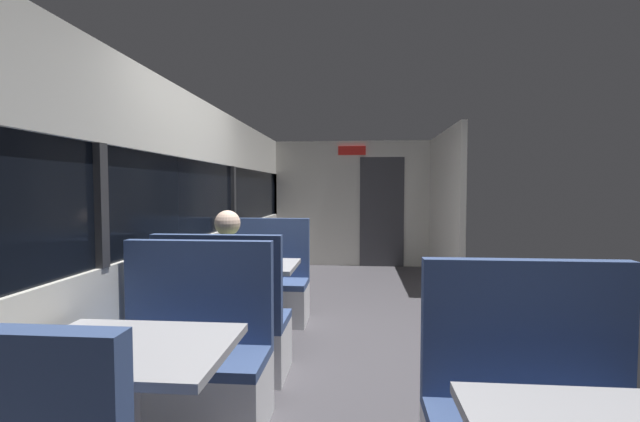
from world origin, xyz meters
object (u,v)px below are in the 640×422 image
at_px(dining_table_near_window, 128,367).
at_px(dining_table_mid_window, 247,275).
at_px(bench_mid_window_facing_entry, 264,290).
at_px(seated_passenger, 227,304).
at_px(bench_near_window_facing_entry, 190,371).
at_px(bench_mid_window_facing_end, 224,333).

xyz_separation_m(dining_table_near_window, dining_table_mid_window, (0.00, 2.09, 0.00)).
distance_m(bench_mid_window_facing_entry, seated_passenger, 1.34).
xyz_separation_m(bench_near_window_facing_entry, dining_table_mid_window, (0.00, 1.39, 0.31)).
relative_size(bench_mid_window_facing_entry, seated_passenger, 0.87).
distance_m(bench_mid_window_facing_end, bench_mid_window_facing_entry, 1.40).
relative_size(bench_near_window_facing_entry, dining_table_mid_window, 1.22).
bearing_deg(dining_table_near_window, bench_mid_window_facing_end, 90.00).
relative_size(dining_table_mid_window, bench_mid_window_facing_end, 0.82).
distance_m(dining_table_mid_window, bench_mid_window_facing_end, 0.77).
bearing_deg(bench_mid_window_facing_end, seated_passenger, 90.00).
distance_m(dining_table_mid_window, bench_mid_window_facing_entry, 0.77).
xyz_separation_m(bench_mid_window_facing_end, seated_passenger, (0.00, 0.07, 0.21)).
relative_size(dining_table_mid_window, bench_mid_window_facing_entry, 0.82).
relative_size(bench_mid_window_facing_end, seated_passenger, 0.87).
bearing_deg(dining_table_near_window, bench_mid_window_facing_entry, 90.00).
bearing_deg(dining_table_mid_window, seated_passenger, -90.00).
xyz_separation_m(dining_table_near_window, seated_passenger, (0.00, 1.46, -0.10)).
bearing_deg(bench_mid_window_facing_entry, bench_mid_window_facing_end, -90.00).
distance_m(dining_table_near_window, seated_passenger, 1.46).
distance_m(bench_near_window_facing_entry, seated_passenger, 0.79).
bearing_deg(seated_passenger, dining_table_mid_window, 90.00).
distance_m(dining_table_near_window, bench_mid_window_facing_entry, 2.80).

